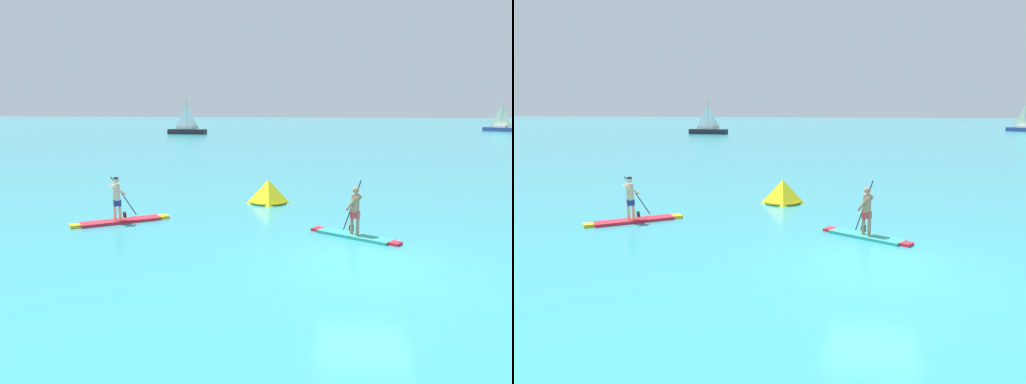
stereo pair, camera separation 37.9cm
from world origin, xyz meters
The scene contains 6 objects.
ground centered at (0.00, 0.00, 0.00)m, with size 440.00×440.00×0.00m, color teal.
paddleboarder_near_left centered at (-8.74, 3.18, 0.33)m, with size 3.01×2.61×1.72m.
paddleboarder_mid_center centered at (-0.31, 2.78, 0.36)m, with size 2.94×1.88×1.88m.
race_marker_buoy centered at (-4.07, 7.96, 0.46)m, with size 1.63×1.63×1.05m.
sailboat_left_horizon centered at (-27.50, 63.87, 0.68)m, with size 6.34×2.20×5.57m.
sailboat_right_horizon centered at (25.37, 84.23, 0.73)m, with size 5.45×5.08×5.47m.
Camera 1 is at (-0.34, -13.09, 4.14)m, focal length 34.49 mm.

